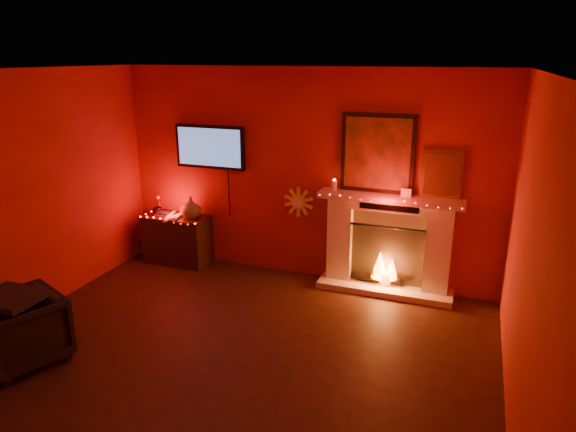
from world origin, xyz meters
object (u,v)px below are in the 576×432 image
object	(u,v)px
fireplace	(388,235)
console_table	(178,236)
sunburst_clock	(298,202)
armchair	(20,330)
tv	(210,147)

from	to	relation	value
fireplace	console_table	distance (m)	2.93
fireplace	sunburst_clock	xyz separation A→B (m)	(-1.19, 0.09, 0.28)
armchair	tv	bearing A→B (deg)	102.93
sunburst_clock	console_table	world-z (taller)	sunburst_clock
fireplace	tv	xyz separation A→B (m)	(-2.44, 0.06, 0.92)
armchair	sunburst_clock	bearing A→B (deg)	81.87
fireplace	sunburst_clock	distance (m)	1.23
tv	console_table	distance (m)	1.36
tv	sunburst_clock	xyz separation A→B (m)	(1.25, 0.03, -0.65)
console_table	armchair	xyz separation A→B (m)	(-0.06, -2.68, -0.06)
sunburst_clock	console_table	xyz separation A→B (m)	(-1.72, -0.22, -0.61)
console_table	armchair	world-z (taller)	console_table
fireplace	console_table	world-z (taller)	fireplace
sunburst_clock	console_table	distance (m)	1.84
fireplace	armchair	bearing A→B (deg)	-136.53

